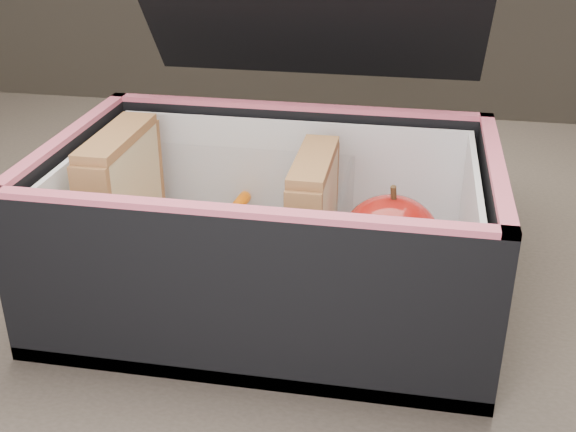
# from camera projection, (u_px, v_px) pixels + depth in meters

# --- Properties ---
(kitchen_table) EXTENTS (1.20, 0.80, 0.75)m
(kitchen_table) POSITION_uv_depth(u_px,v_px,m) (321.00, 355.00, 0.62)
(kitchen_table) COLOR brown
(kitchen_table) RESTS_ON ground
(lunch_bag) EXTENTS (0.30, 0.32, 0.27)m
(lunch_bag) POSITION_uv_depth(u_px,v_px,m) (273.00, 216.00, 0.51)
(lunch_bag) COLOR black
(lunch_bag) RESTS_ON kitchen_table
(plastic_tub) EXTENTS (0.19, 0.13, 0.08)m
(plastic_tub) POSITION_uv_depth(u_px,v_px,m) (217.00, 229.00, 0.52)
(plastic_tub) COLOR white
(plastic_tub) RESTS_ON lunch_bag
(sandwich_left) EXTENTS (0.03, 0.09, 0.10)m
(sandwich_left) POSITION_uv_depth(u_px,v_px,m) (123.00, 200.00, 0.53)
(sandwich_left) COLOR beige
(sandwich_left) RESTS_ON plastic_tub
(sandwich_right) EXTENTS (0.02, 0.09, 0.10)m
(sandwich_right) POSITION_uv_depth(u_px,v_px,m) (313.00, 220.00, 0.51)
(sandwich_right) COLOR beige
(sandwich_right) RESTS_ON plastic_tub
(carrot_sticks) EXTENTS (0.05, 0.14, 0.03)m
(carrot_sticks) POSITION_uv_depth(u_px,v_px,m) (216.00, 253.00, 0.53)
(carrot_sticks) COLOR #FF7600
(carrot_sticks) RESTS_ON plastic_tub
(paper_napkin) EXTENTS (0.09, 0.09, 0.01)m
(paper_napkin) POSITION_uv_depth(u_px,v_px,m) (392.00, 281.00, 0.52)
(paper_napkin) COLOR white
(paper_napkin) RESTS_ON lunch_bag
(red_apple) EXTENTS (0.09, 0.09, 0.07)m
(red_apple) POSITION_uv_depth(u_px,v_px,m) (390.00, 241.00, 0.50)
(red_apple) COLOR #8F0302
(red_apple) RESTS_ON paper_napkin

